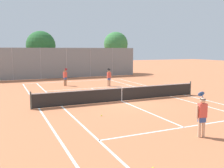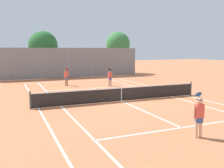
{
  "view_description": "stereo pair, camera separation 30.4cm",
  "coord_description": "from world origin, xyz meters",
  "px_view_note": "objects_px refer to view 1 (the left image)",
  "views": [
    {
      "loc": [
        -7.41,
        -15.07,
        3.48
      ],
      "look_at": [
        -0.06,
        1.5,
        1.0
      ],
      "focal_mm": 40.0,
      "sensor_mm": 36.0,
      "label": 1
    },
    {
      "loc": [
        -7.13,
        -15.19,
        3.48
      ],
      "look_at": [
        -0.06,
        1.5,
        1.0
      ],
      "focal_mm": 40.0,
      "sensor_mm": 36.0,
      "label": 2
    }
  ],
  "objects_px": {
    "player_far_right": "(109,77)",
    "loose_tennis_ball_1": "(153,168)",
    "tennis_net": "(122,94)",
    "tree_behind_left": "(40,47)",
    "player_near_side": "(202,114)",
    "player_far_left": "(65,76)",
    "tree_behind_right": "(115,45)",
    "loose_tennis_ball_3": "(101,115)"
  },
  "relations": [
    {
      "from": "tennis_net",
      "to": "player_near_side",
      "type": "relative_size",
      "value": 6.76
    },
    {
      "from": "loose_tennis_ball_1",
      "to": "tree_behind_right",
      "type": "bearing_deg",
      "value": 67.44
    },
    {
      "from": "player_near_side",
      "to": "player_far_left",
      "type": "height_order",
      "value": "same"
    },
    {
      "from": "tennis_net",
      "to": "tree_behind_left",
      "type": "xyz_separation_m",
      "value": [
        -2.77,
        18.32,
        3.41
      ]
    },
    {
      "from": "loose_tennis_ball_1",
      "to": "tree_behind_left",
      "type": "bearing_deg",
      "value": 88.48
    },
    {
      "from": "tree_behind_right",
      "to": "player_near_side",
      "type": "bearing_deg",
      "value": -107.56
    },
    {
      "from": "player_far_right",
      "to": "loose_tennis_ball_1",
      "type": "height_order",
      "value": "player_far_right"
    },
    {
      "from": "player_far_left",
      "to": "tree_behind_left",
      "type": "distance_m",
      "value": 9.93
    },
    {
      "from": "tennis_net",
      "to": "loose_tennis_ball_3",
      "type": "bearing_deg",
      "value": -131.32
    },
    {
      "from": "player_near_side",
      "to": "player_far_left",
      "type": "distance_m",
      "value": 16.65
    },
    {
      "from": "loose_tennis_ball_1",
      "to": "loose_tennis_ball_3",
      "type": "bearing_deg",
      "value": 82.61
    },
    {
      "from": "loose_tennis_ball_3",
      "to": "tree_behind_left",
      "type": "bearing_deg",
      "value": 90.17
    },
    {
      "from": "loose_tennis_ball_1",
      "to": "player_near_side",
      "type": "bearing_deg",
      "value": 25.12
    },
    {
      "from": "player_near_side",
      "to": "player_far_right",
      "type": "relative_size",
      "value": 1.0
    },
    {
      "from": "tree_behind_left",
      "to": "loose_tennis_ball_1",
      "type": "bearing_deg",
      "value": -91.52
    },
    {
      "from": "player_near_side",
      "to": "tree_behind_right",
      "type": "bearing_deg",
      "value": 72.44
    },
    {
      "from": "loose_tennis_ball_3",
      "to": "tennis_net",
      "type": "bearing_deg",
      "value": 48.68
    },
    {
      "from": "player_near_side",
      "to": "player_far_right",
      "type": "bearing_deg",
      "value": 81.39
    },
    {
      "from": "player_far_left",
      "to": "loose_tennis_ball_1",
      "type": "xyz_separation_m",
      "value": [
        -1.71,
        -18.12,
        -0.89
      ]
    },
    {
      "from": "loose_tennis_ball_1",
      "to": "tree_behind_right",
      "type": "distance_m",
      "value": 31.03
    },
    {
      "from": "player_far_left",
      "to": "player_far_right",
      "type": "bearing_deg",
      "value": -28.41
    },
    {
      "from": "tree_behind_right",
      "to": "player_far_left",
      "type": "bearing_deg",
      "value": -134.46
    },
    {
      "from": "tennis_net",
      "to": "tree_behind_left",
      "type": "relative_size",
      "value": 2.03
    },
    {
      "from": "player_near_side",
      "to": "loose_tennis_ball_1",
      "type": "height_order",
      "value": "player_near_side"
    },
    {
      "from": "tennis_net",
      "to": "player_far_left",
      "type": "relative_size",
      "value": 6.76
    },
    {
      "from": "loose_tennis_ball_1",
      "to": "loose_tennis_ball_3",
      "type": "distance_m",
      "value": 6.19
    },
    {
      "from": "tennis_net",
      "to": "player_far_right",
      "type": "bearing_deg",
      "value": 73.77
    },
    {
      "from": "player_far_left",
      "to": "player_far_right",
      "type": "relative_size",
      "value": 1.0
    },
    {
      "from": "tree_behind_left",
      "to": "loose_tennis_ball_3",
      "type": "bearing_deg",
      "value": -89.83
    },
    {
      "from": "player_near_side",
      "to": "player_far_left",
      "type": "xyz_separation_m",
      "value": [
        -1.58,
        16.57,
        0.0
      ]
    },
    {
      "from": "player_far_right",
      "to": "tree_behind_left",
      "type": "relative_size",
      "value": 0.3
    },
    {
      "from": "player_near_side",
      "to": "loose_tennis_ball_1",
      "type": "xyz_separation_m",
      "value": [
        -3.3,
        -1.54,
        -0.89
      ]
    },
    {
      "from": "loose_tennis_ball_3",
      "to": "tree_behind_left",
      "type": "height_order",
      "value": "tree_behind_left"
    },
    {
      "from": "tennis_net",
      "to": "loose_tennis_ball_1",
      "type": "xyz_separation_m",
      "value": [
        -3.5,
        -9.22,
        -0.48
      ]
    },
    {
      "from": "player_far_right",
      "to": "loose_tennis_ball_1",
      "type": "distance_m",
      "value": 17.01
    },
    {
      "from": "player_far_right",
      "to": "loose_tennis_ball_3",
      "type": "height_order",
      "value": "player_far_right"
    },
    {
      "from": "tennis_net",
      "to": "player_far_right",
      "type": "height_order",
      "value": "player_far_right"
    },
    {
      "from": "player_far_left",
      "to": "tree_behind_left",
      "type": "relative_size",
      "value": 0.3
    },
    {
      "from": "tennis_net",
      "to": "player_near_side",
      "type": "bearing_deg",
      "value": -91.52
    },
    {
      "from": "tennis_net",
      "to": "player_near_side",
      "type": "distance_m",
      "value": 7.69
    },
    {
      "from": "player_far_left",
      "to": "loose_tennis_ball_3",
      "type": "distance_m",
      "value": 12.04
    },
    {
      "from": "player_near_side",
      "to": "player_far_right",
      "type": "height_order",
      "value": "same"
    }
  ]
}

